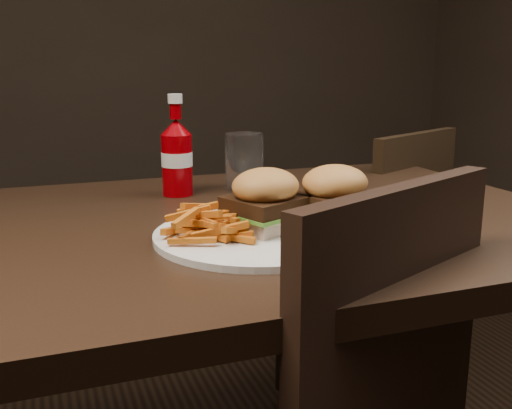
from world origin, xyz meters
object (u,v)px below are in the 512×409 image
object	(u,v)px
dining_table	(230,230)
chair_far	(356,268)
ketchup_bottle	(177,165)
tumbler	(244,163)
plate	(258,235)

from	to	relation	value
dining_table	chair_far	size ratio (longest dim) A/B	3.20
ketchup_bottle	chair_far	bearing A→B (deg)	26.53
ketchup_bottle	tumbler	xyz separation A→B (m)	(0.14, 0.00, -0.01)
dining_table	plate	xyz separation A→B (m)	(0.00, -0.12, 0.03)
plate	ketchup_bottle	size ratio (longest dim) A/B	2.62
chair_far	plate	world-z (taller)	plate
dining_table	plate	size ratio (longest dim) A/B	3.85
dining_table	tumbler	bearing A→B (deg)	64.68
dining_table	ketchup_bottle	xyz separation A→B (m)	(-0.04, 0.21, 0.08)
plate	tumbler	size ratio (longest dim) A/B	2.57
tumbler	chair_far	bearing A→B (deg)	33.28
tumbler	ketchup_bottle	bearing A→B (deg)	-179.85
chair_far	ketchup_bottle	distance (m)	0.75
dining_table	ketchup_bottle	bearing A→B (deg)	100.73
chair_far	tumbler	xyz separation A→B (m)	(-0.44, -0.29, 0.38)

